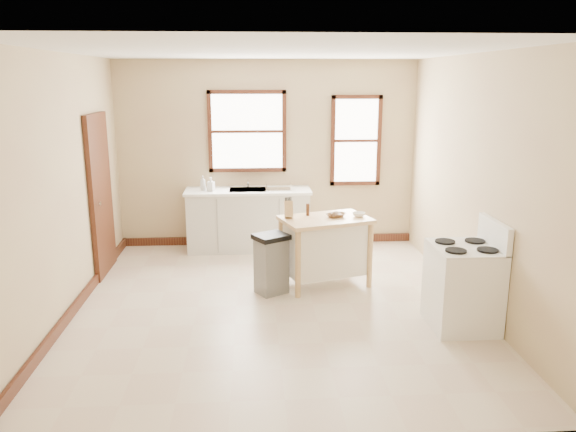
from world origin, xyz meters
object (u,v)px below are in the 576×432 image
object	(u,v)px
trash_bin	(271,264)
bowl_a	(333,215)
soap_bottle_b	(211,184)
bowl_c	(359,215)
kitchen_island	(325,251)
knife_block	(289,210)
dish_rack	(278,187)
gas_stove	(463,274)
pepper_grinder	(308,210)
bowl_b	(338,215)
soap_bottle_a	(203,183)

from	to	relation	value
trash_bin	bowl_a	bearing A→B (deg)	-12.17
soap_bottle_b	bowl_c	world-z (taller)	soap_bottle_b
kitchen_island	bowl_c	xyz separation A→B (m)	(0.42, 0.04, 0.46)
kitchen_island	knife_block	distance (m)	0.70
dish_rack	gas_stove	bearing A→B (deg)	-50.15
pepper_grinder	bowl_a	size ratio (longest dim) A/B	0.88
kitchen_island	bowl_b	distance (m)	0.49
bowl_c	gas_stove	size ratio (longest dim) A/B	0.14
bowl_b	trash_bin	distance (m)	1.04
knife_block	bowl_b	distance (m)	0.63
knife_block	bowl_a	world-z (taller)	knife_block
pepper_grinder	bowl_c	world-z (taller)	pepper_grinder
kitchen_island	pepper_grinder	size ratio (longest dim) A/B	7.03
soap_bottle_b	trash_bin	size ratio (longest dim) A/B	0.28
soap_bottle_b	knife_block	bearing A→B (deg)	-34.50
trash_bin	gas_stove	world-z (taller)	gas_stove
soap_bottle_b	bowl_a	size ratio (longest dim) A/B	1.19
kitchen_island	bowl_a	distance (m)	0.46
kitchen_island	knife_block	xyz separation A→B (m)	(-0.45, 0.03, 0.53)
bowl_a	trash_bin	distance (m)	0.97
bowl_b	dish_rack	bearing A→B (deg)	115.14
pepper_grinder	trash_bin	bearing A→B (deg)	-141.31
soap_bottle_a	gas_stove	world-z (taller)	gas_stove
knife_block	bowl_c	xyz separation A→B (m)	(0.87, 0.01, -0.08)
bowl_a	gas_stove	bearing A→B (deg)	-48.87
bowl_c	trash_bin	xyz separation A→B (m)	(-1.10, -0.29, -0.52)
dish_rack	trash_bin	world-z (taller)	dish_rack
kitchen_island	trash_bin	bearing A→B (deg)	-177.20
kitchen_island	gas_stove	size ratio (longest dim) A/B	0.93
soap_bottle_b	kitchen_island	xyz separation A→B (m)	(1.50, -1.50, -0.59)
gas_stove	kitchen_island	bearing A→B (deg)	134.07
knife_block	trash_bin	xyz separation A→B (m)	(-0.23, -0.27, -0.60)
soap_bottle_b	knife_block	world-z (taller)	soap_bottle_b
soap_bottle_a	dish_rack	xyz separation A→B (m)	(1.11, -0.05, -0.06)
bowl_b	bowl_c	distance (m)	0.25
soap_bottle_a	soap_bottle_b	world-z (taller)	soap_bottle_a
dish_rack	bowl_c	world-z (taller)	dish_rack
soap_bottle_a	bowl_a	size ratio (longest dim) A/B	1.27
dish_rack	bowl_c	distance (m)	1.74
pepper_grinder	bowl_b	distance (m)	0.39
soap_bottle_b	gas_stove	world-z (taller)	gas_stove
knife_block	trash_bin	world-z (taller)	knife_block
knife_block	soap_bottle_b	bearing A→B (deg)	123.49
soap_bottle_b	gas_stove	bearing A→B (deg)	-25.31
soap_bottle_a	bowl_c	size ratio (longest dim) A/B	1.36
gas_stove	soap_bottle_b	bearing A→B (deg)	134.52
soap_bottle_a	pepper_grinder	xyz separation A→B (m)	(1.41, -1.42, -0.09)
soap_bottle_b	bowl_b	world-z (taller)	soap_bottle_b
soap_bottle_b	bowl_b	distance (m)	2.21
pepper_grinder	bowl_c	xyz separation A→B (m)	(0.63, -0.09, -0.05)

